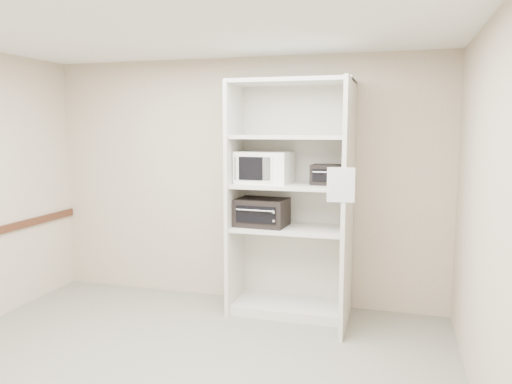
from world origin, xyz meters
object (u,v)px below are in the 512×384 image
(shelving_unit, at_px, (295,207))
(microwave, at_px, (264,167))
(toaster_oven_lower, at_px, (262,212))
(toaster_oven_upper, at_px, (329,175))

(shelving_unit, bearing_deg, microwave, 177.18)
(shelving_unit, height_order, toaster_oven_lower, shelving_unit)
(toaster_oven_lower, bearing_deg, shelving_unit, 7.89)
(shelving_unit, height_order, toaster_oven_upper, shelving_unit)
(microwave, height_order, toaster_oven_lower, microwave)
(shelving_unit, relative_size, toaster_oven_upper, 6.89)
(shelving_unit, distance_m, microwave, 0.52)
(toaster_oven_lower, bearing_deg, microwave, 75.63)
(toaster_oven_upper, bearing_deg, microwave, -176.16)
(shelving_unit, relative_size, toaster_oven_lower, 4.69)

